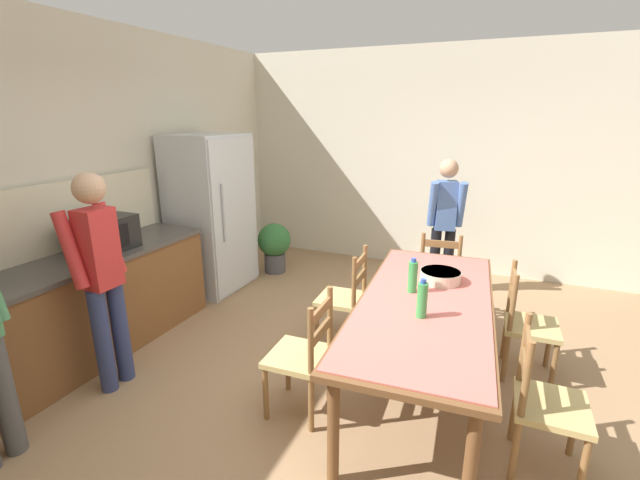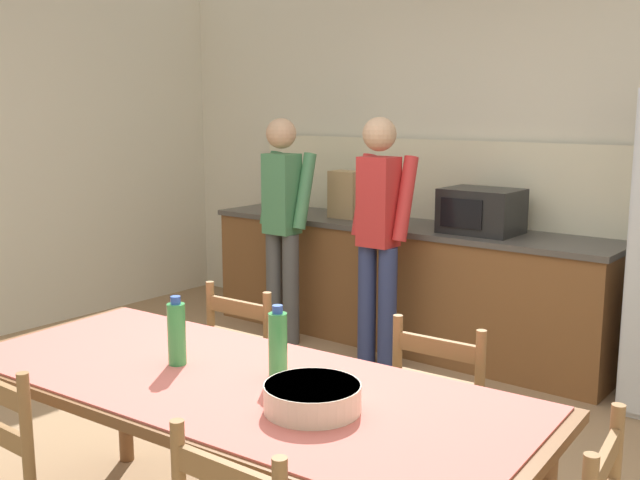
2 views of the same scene
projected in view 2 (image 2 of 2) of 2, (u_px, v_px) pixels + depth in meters
The scene contains 13 objects.
wall_back at pixel (522, 149), 5.26m from camera, with size 6.52×0.12×2.90m, color beige.
kitchen_counter at pixel (401, 283), 5.54m from camera, with size 3.17×0.66×0.90m.
counter_splashback at pixel (425, 179), 5.65m from camera, with size 3.13×0.03×0.60m, color beige.
microwave at pixel (481, 211), 5.03m from camera, with size 0.50×0.39×0.30m.
paper_bag at pixel (346, 195), 5.71m from camera, with size 0.24×0.16×0.36m, color tan.
dining_table at pixel (234, 397), 2.74m from camera, with size 2.35×1.08×0.76m.
bottle_near_centre at pixel (177, 333), 2.87m from camera, with size 0.07×0.07×0.27m.
bottle_off_centre at pixel (278, 344), 2.74m from camera, with size 0.07×0.07×0.27m.
serving_bowl at pixel (312, 396), 2.44m from camera, with size 0.32×0.32×0.09m.
chair_side_far_right at pixel (449, 424), 3.11m from camera, with size 0.44×0.42×0.91m.
chair_side_far_left at pixel (257, 374), 3.69m from camera, with size 0.44×0.42×0.91m.
person_at_sink at pixel (283, 218), 5.48m from camera, with size 0.42×0.29×1.66m.
person_at_counter at pixel (379, 229), 4.94m from camera, with size 0.42×0.29×1.68m.
Camera 2 is at (2.17, -2.37, 1.74)m, focal length 42.00 mm.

